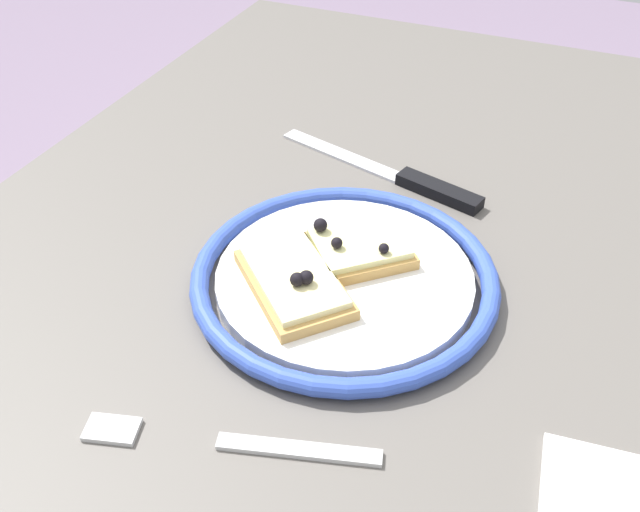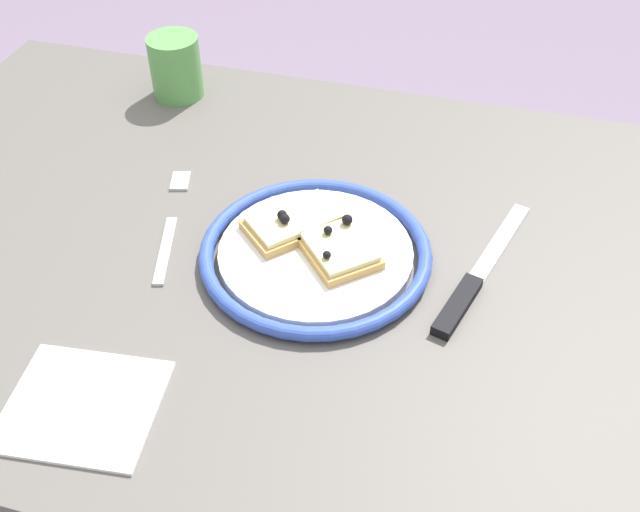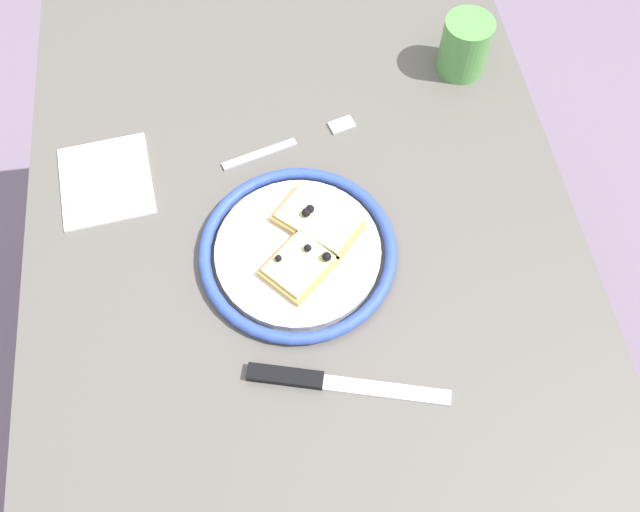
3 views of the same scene
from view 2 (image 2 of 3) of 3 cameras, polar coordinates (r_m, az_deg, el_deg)
name	(u,v)px [view 2 (image 2 of 3)]	position (r m, az deg, el deg)	size (l,w,h in m)	color
dining_table	(319,305)	(0.90, -0.11, -3.70)	(1.18, 0.73, 0.71)	#5B5651
plate	(313,252)	(0.83, -0.56, 0.28)	(0.26, 0.26, 0.02)	white
pizza_slice_near	(294,222)	(0.85, -1.98, 2.62)	(0.12, 0.12, 0.03)	tan
pizza_slice_far	(339,249)	(0.81, 1.47, 0.50)	(0.11, 0.11, 0.03)	tan
knife	(470,288)	(0.81, 11.26, -2.36)	(0.08, 0.24, 0.01)	silver
fork	(171,223)	(0.89, -11.19, 2.50)	(0.07, 0.20, 0.00)	silver
cup	(176,67)	(1.11, -10.88, 13.89)	(0.07, 0.07, 0.09)	#599E4C
napkin	(83,405)	(0.73, -17.52, -10.74)	(0.14, 0.12, 0.00)	white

